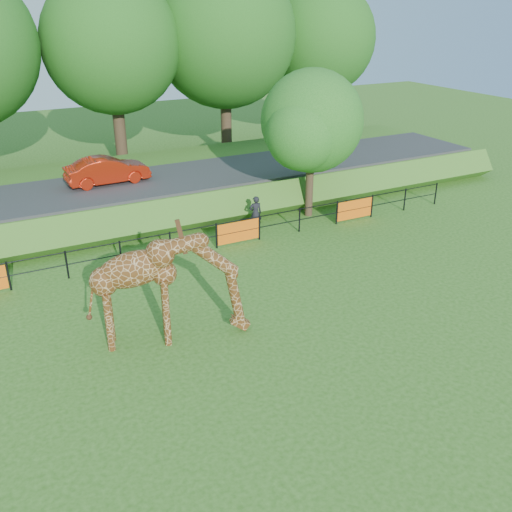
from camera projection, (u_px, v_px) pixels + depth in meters
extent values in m
plane|color=#2E5A16|center=(267.00, 360.00, 16.33)|extent=(90.00, 90.00, 0.00)
cube|color=#2E5A16|center=(119.00, 191.00, 28.57)|extent=(40.00, 9.00, 1.30)
cube|color=#2F2F31|center=(126.00, 185.00, 27.06)|extent=(40.00, 5.00, 0.12)
imported|color=#B5210C|center=(107.00, 170.00, 26.87)|extent=(3.92, 1.50, 1.28)
imported|color=black|center=(256.00, 213.00, 25.22)|extent=(0.62, 0.46, 1.56)
cylinder|color=#2E2314|center=(310.00, 183.00, 26.59)|extent=(0.36, 0.36, 3.20)
sphere|color=#1B5918|center=(312.00, 121.00, 25.41)|extent=(4.60, 4.60, 4.60)
sphere|color=#1B5918|center=(324.00, 126.00, 26.65)|extent=(3.45, 3.45, 3.45)
sphere|color=#1B5918|center=(302.00, 134.00, 24.61)|extent=(3.22, 3.22, 3.22)
cylinder|color=#2E2314|center=(119.00, 127.00, 33.89)|extent=(0.70, 0.70, 5.00)
sphere|color=#1B5216|center=(111.00, 44.00, 31.98)|extent=(7.80, 7.80, 7.80)
cylinder|color=#2E2314|center=(226.00, 116.00, 36.86)|extent=(0.70, 0.70, 5.00)
sphere|color=#1B5216|center=(224.00, 35.00, 34.83)|extent=(8.80, 8.80, 8.80)
cylinder|color=#2E2314|center=(317.00, 108.00, 39.83)|extent=(0.70, 0.70, 5.00)
sphere|color=#1B5216|center=(320.00, 38.00, 37.96)|extent=(7.40, 7.40, 7.40)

